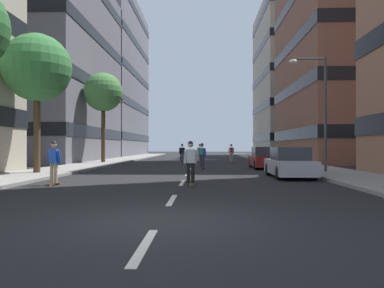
% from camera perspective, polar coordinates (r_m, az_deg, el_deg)
% --- Properties ---
extents(ground_plane, '(150.39, 150.39, 0.00)m').
position_cam_1_polar(ground_plane, '(32.95, 0.25, -3.06)').
color(ground_plane, black).
extents(sidewalk_left, '(3.59, 68.93, 0.14)m').
position_cam_1_polar(sidewalk_left, '(37.20, -12.32, -2.63)').
color(sidewalk_left, gray).
rests_on(sidewalk_left, ground_plane).
extents(sidewalk_right, '(3.59, 68.93, 0.14)m').
position_cam_1_polar(sidewalk_right, '(36.78, 13.25, -2.66)').
color(sidewalk_right, gray).
rests_on(sidewalk_right, ground_plane).
extents(lane_markings, '(0.16, 57.20, 0.01)m').
position_cam_1_polar(lane_markings, '(33.38, 0.27, -3.02)').
color(lane_markings, silver).
rests_on(lane_markings, ground_plane).
extents(building_left_mid, '(14.90, 20.04, 19.59)m').
position_cam_1_polar(building_left_mid, '(43.86, -23.24, 10.63)').
color(building_left_mid, slate).
rests_on(building_left_mid, ground_plane).
extents(building_left_far, '(14.90, 24.10, 25.09)m').
position_cam_1_polar(building_left_far, '(64.17, -14.93, 9.61)').
color(building_left_far, slate).
rests_on(building_left_far, ground_plane).
extents(building_right_mid, '(14.90, 18.20, 32.29)m').
position_cam_1_polar(building_right_mid, '(44.77, 24.69, 18.83)').
color(building_right_mid, brown).
rests_on(building_right_mid, ground_plane).
extents(building_right_far, '(14.90, 18.25, 24.06)m').
position_cam_1_polar(building_right_far, '(63.57, 17.06, 9.24)').
color(building_right_far, '#BCB29E').
rests_on(building_right_far, ground_plane).
extents(parked_car_near, '(1.82, 4.40, 1.52)m').
position_cam_1_polar(parked_car_near, '(26.75, 11.02, -2.19)').
color(parked_car_near, maroon).
rests_on(parked_car_near, ground_plane).
extents(parked_car_mid, '(1.82, 4.40, 1.52)m').
position_cam_1_polar(parked_car_mid, '(19.24, 14.65, -2.91)').
color(parked_car_mid, '#B2B7BF').
rests_on(parked_car_mid, ground_plane).
extents(street_tree_near, '(3.47, 3.47, 8.04)m').
position_cam_1_polar(street_tree_near, '(34.92, -13.39, 7.61)').
color(street_tree_near, '#4C3823').
rests_on(street_tree_near, sidewalk_left).
extents(street_tree_far, '(3.68, 3.68, 7.55)m').
position_cam_1_polar(street_tree_far, '(22.42, -22.57, 10.60)').
color(street_tree_far, '#4C3823').
rests_on(street_tree_far, sidewalk_left).
extents(streetlamp_right, '(2.13, 0.30, 6.50)m').
position_cam_1_polar(streetlamp_right, '(22.52, 18.80, 6.24)').
color(streetlamp_right, '#3F3F44').
rests_on(streetlamp_right, sidewalk_right).
extents(skater_0, '(0.56, 0.92, 1.78)m').
position_cam_1_polar(skater_0, '(25.75, 1.53, -1.56)').
color(skater_0, brown).
rests_on(skater_0, ground_plane).
extents(skater_1, '(0.57, 0.92, 1.78)m').
position_cam_1_polar(skater_1, '(16.00, -20.32, -2.40)').
color(skater_1, brown).
rests_on(skater_1, ground_plane).
extents(skater_2, '(0.57, 0.92, 1.78)m').
position_cam_1_polar(skater_2, '(36.97, 1.20, -1.19)').
color(skater_2, brown).
rests_on(skater_2, ground_plane).
extents(skater_3, '(0.56, 0.92, 1.78)m').
position_cam_1_polar(skater_3, '(32.88, -1.53, -1.35)').
color(skater_3, brown).
rests_on(skater_3, ground_plane).
extents(skater_4, '(0.53, 0.90, 1.78)m').
position_cam_1_polar(skater_4, '(36.30, 6.02, -1.20)').
color(skater_4, brown).
rests_on(skater_4, ground_plane).
extents(skater_5, '(0.56, 0.92, 1.78)m').
position_cam_1_polar(skater_5, '(14.88, -0.22, -2.58)').
color(skater_5, brown).
rests_on(skater_5, ground_plane).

